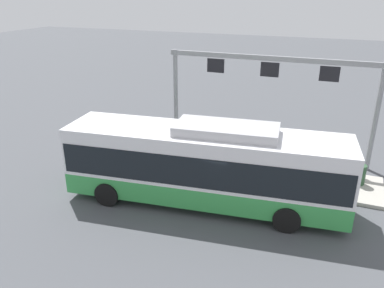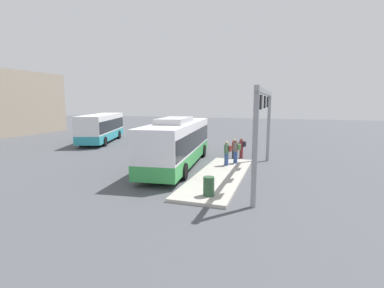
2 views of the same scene
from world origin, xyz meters
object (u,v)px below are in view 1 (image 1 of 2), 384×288
object	(u,v)px
person_boarding	(154,137)
person_waiting_mid	(165,142)
person_waiting_far	(215,148)
bus_main	(205,163)
person_waiting_near	(201,142)
trash_bin	(359,174)

from	to	relation	value
person_boarding	person_waiting_mid	size ratio (longest dim) A/B	1.00
person_boarding	person_waiting_far	world-z (taller)	person_waiting_far
person_waiting_far	bus_main	bearing A→B (deg)	2.37
bus_main	person_boarding	size ratio (longest dim) A/B	6.77
bus_main	person_waiting_near	world-z (taller)	bus_main
person_waiting_mid	person_waiting_far	bearing A→B (deg)	64.48
person_waiting_mid	person_waiting_far	distance (m)	2.70
person_waiting_near	trash_bin	distance (m)	7.45
bus_main	person_boarding	distance (m)	5.78
person_boarding	person_waiting_far	size ratio (longest dim) A/B	1.00
person_waiting_far	person_waiting_near	bearing A→B (deg)	-127.35
trash_bin	person_waiting_near	bearing A→B (deg)	-0.29
person_waiting_near	person_waiting_mid	world-z (taller)	person_waiting_near
trash_bin	bus_main	bearing A→B (deg)	32.76
person_waiting_mid	trash_bin	world-z (taller)	person_waiting_mid
bus_main	trash_bin	distance (m)	7.10
person_boarding	trash_bin	bearing A→B (deg)	104.66
bus_main	person_boarding	world-z (taller)	bus_main
bus_main	trash_bin	size ratio (longest dim) A/B	12.56
person_waiting_near	trash_bin	bearing A→B (deg)	86.41
person_boarding	trash_bin	world-z (taller)	person_boarding
trash_bin	person_waiting_mid	bearing A→B (deg)	2.38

